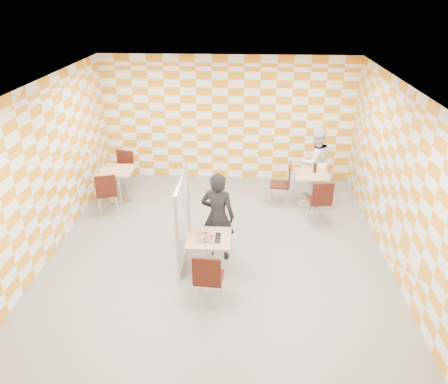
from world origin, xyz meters
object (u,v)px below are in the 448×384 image
chair_second_front (321,199)px  chair_second_side (284,181)px  second_table (310,184)px  chair_main_front (208,276)px  sport_bottle (303,167)px  empty_table (118,180)px  man_white (315,161)px  main_table (209,250)px  chair_empty_near (107,191)px  man_dark (218,216)px  partition (183,219)px  chair_empty_far (124,167)px  soda_bottle (315,168)px

chair_second_front → chair_second_side: 1.06m
second_table → chair_main_front: size_ratio=0.81×
chair_second_front → sport_bottle: size_ratio=4.62×
chair_second_front → empty_table: bearing=170.1°
man_white → main_table: bearing=34.8°
main_table → chair_second_side: bearing=63.1°
empty_table → man_white: man_white is taller
chair_empty_near → man_dark: 2.85m
man_dark → sport_bottle: bearing=-116.7°
partition → chair_second_front: bearing=29.2°
partition → chair_second_side: bearing=50.0°
man_dark → chair_second_front: bearing=-135.5°
chair_main_front → empty_table: bearing=123.9°
chair_main_front → man_dark: (0.05, 1.35, 0.27)m
main_table → chair_empty_far: chair_empty_far is taller
man_white → soda_bottle: (-0.08, -0.55, 0.07)m
chair_main_front → chair_second_front: 3.37m
chair_second_front → chair_empty_near: 4.40m
second_table → sport_bottle: bearing=145.4°
partition → man_white: man_white is taller
man_dark → man_white: size_ratio=1.03×
partition → man_dark: man_dark is taller
sport_bottle → man_white: bearing=57.2°
partition → sport_bottle: size_ratio=7.75×
sport_bottle → second_table: bearing=-34.6°
empty_table → chair_empty_near: bearing=-95.3°
chair_second_front → soda_bottle: 0.92m
empty_table → chair_main_front: bearing=-56.1°
chair_empty_near → partition: size_ratio=0.60×
second_table → soda_bottle: 0.36m
main_table → second_table: 3.37m
empty_table → chair_second_side: (3.67, 0.06, 0.04)m
main_table → empty_table: same height
chair_empty_near → chair_empty_far: same height
second_table → chair_second_side: size_ratio=0.81×
man_dark → sport_bottle: size_ratio=8.10×
chair_second_front → partition: (-2.56, -1.43, 0.25)m
second_table → man_dark: 2.85m
second_table → sport_bottle: (-0.17, 0.12, 0.33)m
second_table → sport_bottle: sport_bottle is taller
main_table → sport_bottle: 3.38m
main_table → chair_second_side: 3.10m
sport_bottle → soda_bottle: soda_bottle is taller
chair_empty_far → man_white: bearing=0.4°
chair_second_side → man_dark: 2.54m
chair_empty_far → soda_bottle: (4.35, -0.52, 0.31)m
chair_second_side → man_dark: size_ratio=0.57×
empty_table → chair_second_front: bearing=-9.9°
main_table → chair_empty_near: bearing=138.4°
chair_main_front → chair_empty_near: same height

